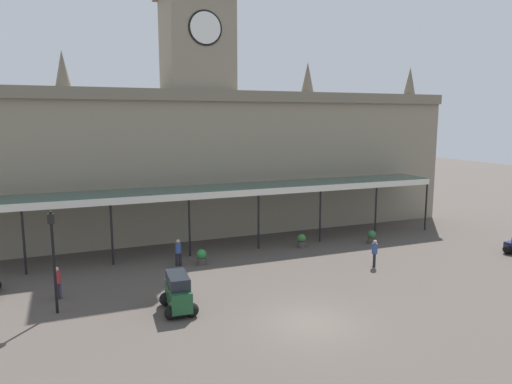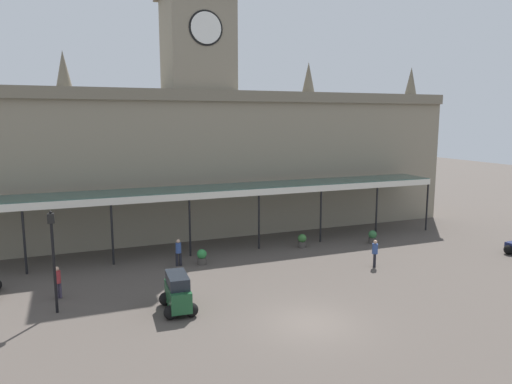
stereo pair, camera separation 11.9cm
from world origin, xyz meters
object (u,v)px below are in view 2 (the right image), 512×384
car_green_van (178,294)px  planter_by_canopy (302,241)px  pedestrian_beside_cars (57,281)px  victorian_lamppost (53,250)px  pedestrian_crossing_forecourt (178,251)px  planter_near_kerb (372,237)px  pedestrian_near_entrance (375,252)px  planter_forecourt_centre (202,257)px

car_green_van → planter_by_canopy: (10.48, 7.61, -0.32)m
pedestrian_beside_cars → victorian_lamppost: bearing=-90.9°
pedestrian_crossing_forecourt → planter_near_kerb: size_ratio=1.74×
planter_near_kerb → pedestrian_crossing_forecourt: bearing=179.8°
pedestrian_crossing_forecourt → planter_near_kerb: 14.19m
pedestrian_near_entrance → victorian_lamppost: 18.02m
pedestrian_near_entrance → planter_by_canopy: 5.91m
pedestrian_crossing_forecourt → planter_forecourt_centre: 1.48m
planter_by_canopy → car_green_van: bearing=-144.0°
planter_by_canopy → victorian_lamppost: bearing=-160.1°
pedestrian_near_entrance → victorian_lamppost: bearing=-179.3°
victorian_lamppost → planter_by_canopy: (15.78, 5.73, -2.53)m
car_green_van → planter_by_canopy: 12.96m
planter_forecourt_centre → planter_by_canopy: same height
pedestrian_crossing_forecourt → pedestrian_beside_cars: 7.43m
pedestrian_near_entrance → pedestrian_crossing_forecourt: bearing=157.4°
pedestrian_near_entrance → planter_near_kerb: pedestrian_near_entrance is taller
pedestrian_near_entrance → planter_near_kerb: bearing=55.7°
pedestrian_crossing_forecourt → planter_near_kerb: (14.18, -0.05, -0.42)m
car_green_van → planter_forecourt_centre: size_ratio=2.56×
victorian_lamppost → planter_forecourt_centre: (8.22, 4.58, -2.53)m
planter_forecourt_centre → car_green_van: bearing=-114.3°
pedestrian_crossing_forecourt → car_green_van: bearing=-102.8°
victorian_lamppost → planter_forecourt_centre: 9.75m
victorian_lamppost → planter_by_canopy: 16.98m
pedestrian_near_entrance → victorian_lamppost: size_ratio=0.34×
pedestrian_beside_cars → pedestrian_near_entrance: same height
car_green_van → planter_near_kerb: (15.71, 6.67, -0.32)m
car_green_van → pedestrian_crossing_forecourt: size_ratio=1.47×
pedestrian_crossing_forecourt → planter_near_kerb: pedestrian_crossing_forecourt is taller
planter_forecourt_centre → pedestrian_crossing_forecourt: bearing=169.9°
planter_by_canopy → pedestrian_near_entrance: bearing=-69.0°
pedestrian_beside_cars → planter_by_canopy: (15.76, 3.90, -0.42)m
pedestrian_crossing_forecourt → planter_forecourt_centre: pedestrian_crossing_forecourt is taller
pedestrian_beside_cars → planter_forecourt_centre: pedestrian_beside_cars is taller
pedestrian_beside_cars → planter_forecourt_centre: 8.66m
pedestrian_crossing_forecourt → pedestrian_near_entrance: size_ratio=1.00×
car_green_van → pedestrian_crossing_forecourt: car_green_van is taller
planter_forecourt_centre → planter_by_canopy: (7.56, 1.14, 0.00)m
pedestrian_crossing_forecourt → pedestrian_near_entrance: (11.07, -4.61, 0.00)m
pedestrian_near_entrance → pedestrian_beside_cars: bearing=174.9°
planter_near_kerb → pedestrian_near_entrance: bearing=-124.3°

